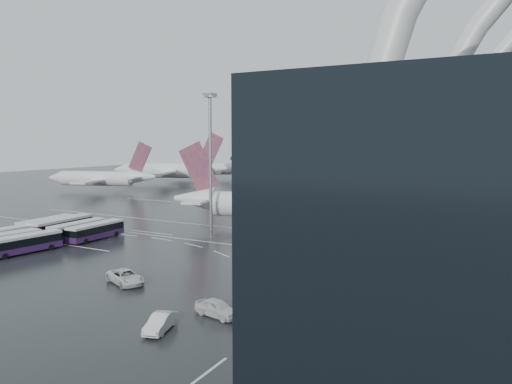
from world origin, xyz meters
The scene contains 26 objects.
ground centered at (0.00, 0.00, 0.00)m, with size 420.00×420.00×0.00m, color black.
lane_marking_near centered at (0.00, -2.00, 0.01)m, with size 120.00×0.25×0.01m, color white.
lane_marking_mid centered at (0.00, 12.00, 0.01)m, with size 120.00×0.25×0.01m, color white.
lane_marking_far centered at (0.00, 40.00, 0.01)m, with size 120.00×0.25×0.01m, color white.
bus_bay_line_south centered at (-24.00, -16.00, 0.01)m, with size 28.00×0.25×0.01m, color white.
bus_bay_line_north centered at (-24.00, 0.00, 0.01)m, with size 28.00×0.25×0.01m, color white.
airliner_main centered at (6.31, 18.07, 4.42)m, with size 51.03×44.21×17.65m.
airliner_gate_b centered at (13.61, 74.22, 4.87)m, with size 55.97×50.42×19.47m.
airliner_gate_c centered at (6.07, 130.39, 4.92)m, with size 55.16×50.91×19.67m.
jet_remote_west centered at (-81.51, 51.20, 4.49)m, with size 39.20×31.89×17.41m.
jet_remote_mid centered at (-80.30, 87.20, 5.42)m, with size 47.07×38.32×21.01m.
jet_remote_far centered at (-81.09, 114.08, 4.70)m, with size 38.52×31.58×18.20m.
bus_row_near_a centered at (-31.53, -10.95, 1.67)m, with size 4.01×12.57×3.04m.
bus_row_near_b centered at (-27.36, -11.05, 1.83)m, with size 4.37×13.79×3.34m.
bus_row_near_c centered at (-23.11, -10.92, 1.62)m, with size 3.46×12.15×2.96m.
bus_row_near_d centered at (-19.33, -10.11, 1.62)m, with size 3.34×12.10×2.95m.
bus_row_far_b centered at (-24.49, -24.82, 1.64)m, with size 4.08×12.36×2.99m.
bus_row_far_c centered at (-20.63, -23.74, 1.64)m, with size 3.72×12.28×2.98m.
van_curve_a centered at (5.31, -28.24, 0.88)m, with size 2.91×6.31×1.75m, color silver.
van_curve_b centered at (21.81, -32.31, 0.88)m, with size 2.09×5.19×1.77m, color silver.
van_curve_c centered at (19.24, -38.15, 0.80)m, with size 1.69×4.84×1.59m, color silver.
floodlight_mast centered at (-6.31, 7.57, 16.92)m, with size 2.06×2.06×26.90m.
gse_cart_belly_a centered at (20.34, 17.31, 0.54)m, with size 1.97×1.16×1.07m, color gold.
gse_cart_belly_b centered at (23.63, 29.25, 0.52)m, with size 1.89×1.12×1.03m, color slate.
gse_cart_belly_d centered at (33.10, 23.79, 0.56)m, with size 2.05×1.21×1.12m, color slate.
gse_cart_belly_e centered at (15.06, 33.17, 0.59)m, with size 2.18×1.29×1.19m, color gold.
Camera 1 is at (49.37, -73.32, 17.95)m, focal length 35.00 mm.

